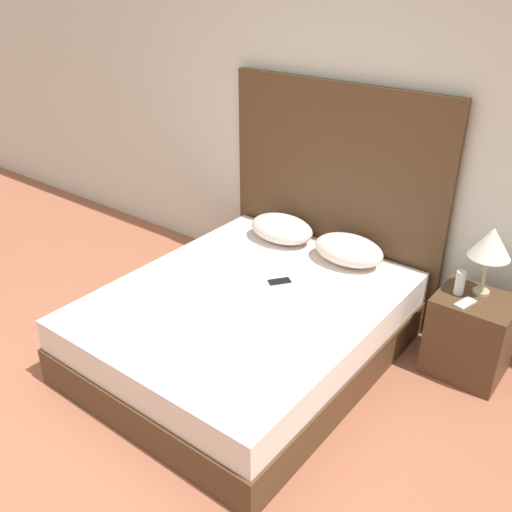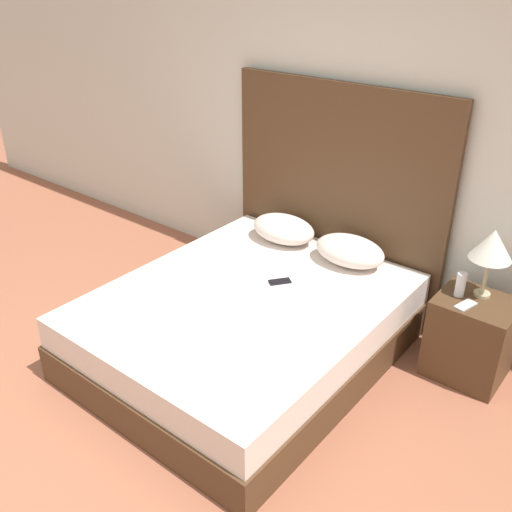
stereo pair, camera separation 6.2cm
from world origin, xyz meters
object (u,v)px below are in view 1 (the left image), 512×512
Objects in this scene: table_lamp at (491,244)px; phone_on_bed at (279,281)px; bed at (247,325)px; nightstand at (470,335)px; phone_on_nightstand at (465,303)px.

phone_on_bed is at bearing -154.91° from table_lamp.
nightstand reaches higher than bed.
phone_on_bed is 0.36× the size of table_lamp.
phone_on_nightstand reaches higher than nightstand.
bed is 12.78× the size of phone_on_nightstand.
nightstand is (1.18, 0.47, -0.20)m from phone_on_bed.
phone_on_bed is at bearing -162.31° from phone_on_nightstand.
table_lamp is at bearing 25.09° from phone_on_bed.
bed is 1.41m from phone_on_nightstand.
bed is 4.58× the size of table_lamp.
table_lamp reaches higher than nightstand.
phone_on_bed is 1.00× the size of phone_on_nightstand.
phone_on_nightstand is at bearing -99.89° from table_lamp.
nightstand is at bearing 30.75° from bed.
nightstand is 1.23× the size of table_lamp.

